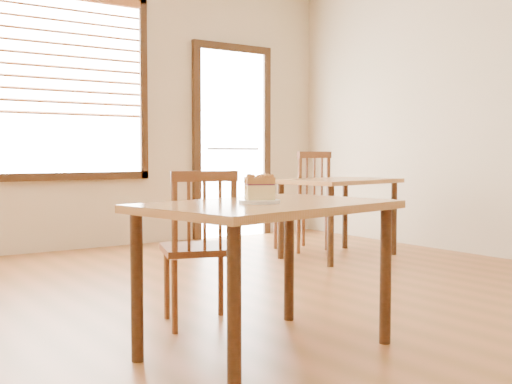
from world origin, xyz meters
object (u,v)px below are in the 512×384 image
at_px(cafe_table_main, 267,222).
at_px(cake_slice, 259,187).
at_px(cafe_chair_second, 304,200).
at_px(plate, 260,202).
at_px(cafe_table_second, 339,190).
at_px(cafe_chair_main, 200,247).

height_order(cafe_table_main, cake_slice, cake_slice).
bearing_deg(cake_slice, cafe_chair_second, 70.87).
bearing_deg(cake_slice, plate, -53.60).
height_order(cafe_table_main, plate, plate).
relative_size(cafe_table_main, cafe_table_second, 1.11).
xyz_separation_m(cafe_table_second, plate, (-2.37, -2.03, 0.12)).
distance_m(cafe_table_main, cafe_table_second, 3.07).
height_order(plate, cake_slice, cake_slice).
xyz_separation_m(cafe_chair_second, plate, (-2.37, -2.55, 0.24)).
distance_m(cafe_chair_main, plate, 0.70).
height_order(cafe_table_second, cafe_chair_second, cafe_chair_second).
bearing_deg(cafe_table_second, cafe_table_main, -148.03).
bearing_deg(cafe_table_main, cake_slice, -175.86).
height_order(cafe_table_main, cafe_chair_main, cafe_chair_main).
bearing_deg(cafe_chair_main, cake_slice, 106.76).
distance_m(plate, cake_slice, 0.07).
bearing_deg(cafe_chair_second, cafe_table_second, 90.20).
xyz_separation_m(cafe_chair_main, cake_slice, (-0.03, -0.63, 0.37)).
distance_m(cafe_table_main, cake_slice, 0.18).
height_order(cafe_table_second, cake_slice, cake_slice).
distance_m(cafe_table_main, cafe_chair_second, 3.43).
distance_m(cafe_table_second, cafe_chair_second, 0.53).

